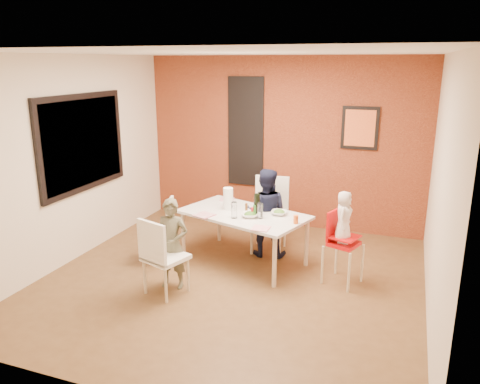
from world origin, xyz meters
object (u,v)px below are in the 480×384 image
(chair_near, at_px, (160,253))
(chair_far, at_px, (270,209))
(chair_left, at_px, (163,227))
(dining_table, at_px, (244,217))
(child_near, at_px, (172,244))
(wine_bottle, at_px, (257,205))
(child_far, at_px, (265,213))
(toddler, at_px, (344,217))
(paper_towel_roll, at_px, (228,199))
(high_chair, at_px, (341,240))

(chair_near, height_order, chair_far, chair_far)
(chair_far, bearing_deg, chair_left, -146.59)
(dining_table, height_order, chair_far, chair_far)
(child_near, distance_m, wine_bottle, 1.23)
(dining_table, height_order, child_far, child_far)
(child_near, xyz_separation_m, toddler, (1.86, 0.79, 0.30))
(dining_table, xyz_separation_m, toddler, (1.32, -0.19, 0.22))
(toddler, height_order, wine_bottle, toddler)
(dining_table, bearing_deg, toddler, -8.31)
(wine_bottle, relative_size, paper_towel_roll, 0.98)
(high_chair, distance_m, child_near, 2.01)
(dining_table, bearing_deg, paper_towel_roll, 162.33)
(chair_left, bearing_deg, paper_towel_roll, 104.55)
(child_far, bearing_deg, chair_left, 21.65)
(toddler, bearing_deg, chair_left, 98.74)
(chair_near, xyz_separation_m, paper_towel_roll, (0.32, 1.30, 0.31))
(dining_table, distance_m, wine_bottle, 0.29)
(high_chair, distance_m, paper_towel_roll, 1.60)
(toddler, relative_size, wine_bottle, 2.14)
(chair_far, bearing_deg, child_far, -93.32)
(high_chair, height_order, child_far, child_far)
(chair_near, relative_size, child_far, 0.75)
(toddler, bearing_deg, paper_towel_roll, 84.04)
(toddler, distance_m, wine_bottle, 1.13)
(child_far, bearing_deg, toddler, 146.98)
(chair_left, bearing_deg, toddler, 77.27)
(high_chair, relative_size, paper_towel_roll, 3.02)
(child_far, bearing_deg, child_near, 51.53)
(high_chair, bearing_deg, child_far, 85.16)
(chair_far, distance_m, child_far, 0.25)
(chair_far, bearing_deg, toddler, -39.27)
(dining_table, distance_m, child_far, 0.37)
(chair_left, height_order, paper_towel_roll, paper_towel_roll)
(chair_near, xyz_separation_m, wine_bottle, (0.76, 1.18, 0.31))
(paper_towel_roll, bearing_deg, wine_bottle, -15.76)
(high_chair, height_order, toddler, toddler)
(high_chair, relative_size, wine_bottle, 3.09)
(child_far, relative_size, paper_towel_roll, 4.13)
(chair_far, xyz_separation_m, child_near, (-0.74, -1.55, -0.04))
(chair_near, relative_size, high_chair, 1.03)
(high_chair, relative_size, child_far, 0.73)
(dining_table, xyz_separation_m, chair_near, (-0.56, -1.23, -0.10))
(dining_table, bearing_deg, chair_far, 70.70)
(high_chair, bearing_deg, chair_left, 114.59)
(high_chair, distance_m, toddler, 0.30)
(toddler, bearing_deg, wine_bottle, 86.47)
(high_chair, distance_m, wine_bottle, 1.15)
(toddler, bearing_deg, chair_far, 59.85)
(dining_table, height_order, child_near, child_near)
(child_near, bearing_deg, wine_bottle, 44.27)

